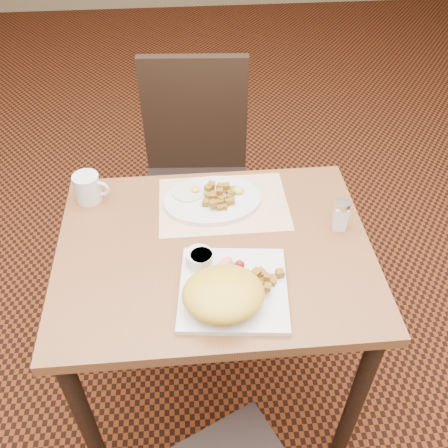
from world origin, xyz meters
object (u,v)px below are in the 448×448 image
table (215,273)px  plate_square (233,289)px  chair_far (196,169)px  salt_shaker (341,215)px  coffee_mug (88,188)px  plate_oval (212,200)px

table → plate_square: plate_square is taller
chair_far → salt_shaker: bearing=127.6°
table → coffee_mug: size_ratio=8.08×
table → plate_square: bearing=-77.0°
coffee_mug → plate_oval: bearing=-7.8°
table → salt_shaker: 0.41m
plate_oval → coffee_mug: bearing=172.2°
table → plate_square: 0.20m
plate_square → plate_oval: 0.36m
salt_shaker → coffee_mug: 0.77m
chair_far → coffee_mug: size_ratio=8.71×
plate_square → plate_oval: size_ratio=0.92×
plate_oval → salt_shaker: bearing=-21.6°
plate_square → salt_shaker: (0.34, 0.21, 0.04)m
plate_oval → coffee_mug: coffee_mug is taller
salt_shaker → coffee_mug: bearing=165.3°
table → chair_far: bearing=92.6°
table → salt_shaker: salt_shaker is taller
plate_oval → table: bearing=-92.4°
chair_far → salt_shaker: size_ratio=9.70×
plate_oval → salt_shaker: (0.37, -0.14, 0.04)m
chair_far → plate_square: size_ratio=3.46×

